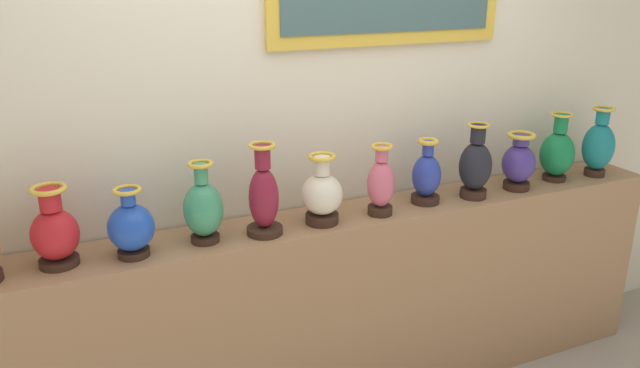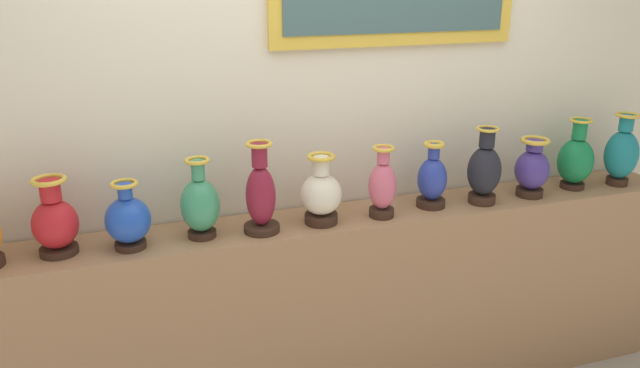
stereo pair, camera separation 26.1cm
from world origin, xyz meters
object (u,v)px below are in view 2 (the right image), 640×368
at_px(vase_onyx, 484,171).
at_px(vase_teal, 621,153).
at_px(vase_burgundy, 261,195).
at_px(vase_sapphire, 128,220).
at_px(vase_ivory, 321,194).
at_px(vase_emerald, 576,160).
at_px(vase_jade, 200,204).
at_px(vase_cobalt, 432,180).
at_px(vase_rose, 382,186).
at_px(vase_crimson, 55,222).
at_px(vase_indigo, 532,169).

height_order(vase_onyx, vase_teal, vase_teal).
bearing_deg(vase_burgundy, vase_onyx, -0.05).
relative_size(vase_sapphire, vase_onyx, 0.76).
xyz_separation_m(vase_ivory, vase_emerald, (1.41, 0.03, 0.02)).
height_order(vase_sapphire, vase_jade, vase_jade).
height_order(vase_cobalt, vase_teal, vase_teal).
distance_m(vase_burgundy, vase_onyx, 1.12).
relative_size(vase_ivory, vase_rose, 0.95).
bearing_deg(vase_cobalt, vase_onyx, -7.88).
bearing_deg(vase_jade, vase_teal, -0.53).
bearing_deg(vase_teal, vase_sapphire, 179.98).
xyz_separation_m(vase_crimson, vase_rose, (1.41, -0.05, 0.01)).
height_order(vase_cobalt, vase_indigo, vase_cobalt).
distance_m(vase_indigo, vase_emerald, 0.29).
height_order(vase_rose, vase_onyx, vase_onyx).
distance_m(vase_jade, vase_emerald, 1.95).
height_order(vase_rose, vase_cobalt, vase_rose).
xyz_separation_m(vase_crimson, vase_burgundy, (0.83, -0.04, 0.03)).
height_order(vase_sapphire, vase_emerald, vase_emerald).
height_order(vase_crimson, vase_teal, vase_teal).
bearing_deg(vase_onyx, vase_ivory, 179.29).
bearing_deg(vase_rose, vase_sapphire, 179.29).
xyz_separation_m(vase_burgundy, vase_teal, (1.96, 0.01, 0.00)).
bearing_deg(vase_onyx, vase_crimson, 178.73).
height_order(vase_sapphire, vase_rose, vase_rose).
xyz_separation_m(vase_ivory, vase_rose, (0.29, -0.02, 0.01)).
xyz_separation_m(vase_onyx, vase_emerald, (0.58, 0.04, -0.01)).
bearing_deg(vase_burgundy, vase_ivory, 1.92).
distance_m(vase_sapphire, vase_rose, 1.13).
xyz_separation_m(vase_ivory, vase_onyx, (0.84, -0.01, 0.03)).
relative_size(vase_sapphire, vase_teal, 0.75).
relative_size(vase_cobalt, vase_indigo, 1.07).
height_order(vase_sapphire, vase_burgundy, vase_burgundy).
xyz_separation_m(vase_sapphire, vase_onyx, (1.67, -0.01, 0.04)).
relative_size(vase_sapphire, vase_ivory, 0.90).
relative_size(vase_crimson, vase_burgundy, 0.80).
bearing_deg(vase_onyx, vase_teal, 0.44).
height_order(vase_ivory, vase_indigo, vase_ivory).
bearing_deg(vase_rose, vase_teal, 0.54).
bearing_deg(vase_rose, vase_emerald, 2.31).
distance_m(vase_onyx, vase_indigo, 0.29).
height_order(vase_jade, vase_onyx, vase_onyx).
relative_size(vase_crimson, vase_sapphire, 1.12).
xyz_separation_m(vase_jade, vase_cobalt, (1.11, 0.01, -0.01)).
relative_size(vase_burgundy, vase_ivory, 1.26).
relative_size(vase_ivory, vase_cobalt, 1.00).
bearing_deg(vase_cobalt, vase_teal, -1.55).
distance_m(vase_sapphire, vase_emerald, 2.25).
distance_m(vase_crimson, vase_cobalt, 1.69).
relative_size(vase_burgundy, vase_teal, 1.05).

